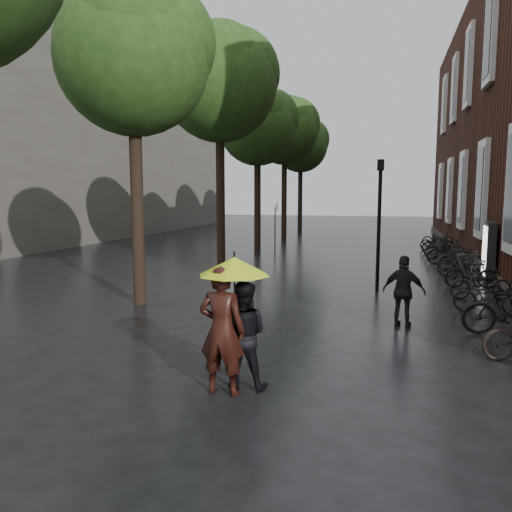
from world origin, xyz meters
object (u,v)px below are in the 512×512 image
(person_black, at_px, (242,335))
(parked_bicycles, at_px, (459,262))
(pedestrian_walking, at_px, (404,291))
(person_burgundy, at_px, (222,330))
(ad_lightbox, at_px, (489,252))
(lamp_post, at_px, (379,212))

(person_black, relative_size, parked_bicycles, 0.08)
(pedestrian_walking, height_order, parked_bicycles, pedestrian_walking)
(person_burgundy, height_order, pedestrian_walking, person_burgundy)
(person_black, height_order, parked_bicycles, person_black)
(person_burgundy, relative_size, ad_lightbox, 0.96)
(person_burgundy, distance_m, person_black, 0.38)
(person_black, xyz_separation_m, ad_lightbox, (5.25, 10.69, 0.17))
(parked_bicycles, bearing_deg, pedestrian_walking, -105.38)
(person_burgundy, distance_m, ad_lightbox, 12.26)
(person_black, height_order, lamp_post, lamp_post)
(parked_bicycles, distance_m, ad_lightbox, 1.39)
(person_black, xyz_separation_m, parked_bicycles, (4.50, 11.74, -0.34))
(person_black, xyz_separation_m, lamp_post, (1.78, 8.13, 1.52))
(ad_lightbox, height_order, lamp_post, lamp_post)
(person_burgundy, distance_m, parked_bicycles, 12.93)
(person_black, bearing_deg, lamp_post, -108.54)
(lamp_post, bearing_deg, ad_lightbox, 36.38)
(person_burgundy, distance_m, lamp_post, 8.77)
(lamp_post, bearing_deg, person_black, -102.37)
(ad_lightbox, bearing_deg, parked_bicycles, 129.99)
(lamp_post, bearing_deg, person_burgundy, -103.34)
(person_burgundy, height_order, parked_bicycles, person_burgundy)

